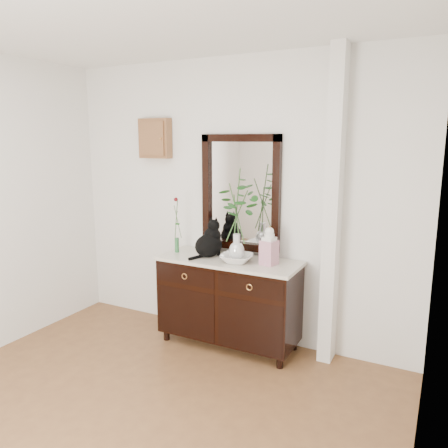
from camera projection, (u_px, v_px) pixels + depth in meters
The scene contains 10 objects.
wall_back at pixel (231, 202), 4.21m from camera, with size 3.60×0.04×2.70m, color white.
pilaster at pixel (333, 211), 3.69m from camera, with size 0.12×0.20×2.70m, color white.
sideboard at pixel (229, 298), 4.12m from camera, with size 1.33×0.52×0.82m.
wall_mirror at pixel (240, 193), 4.14m from camera, with size 0.80×0.06×1.10m.
key_cabinet at pixel (155, 138), 4.44m from camera, with size 0.35×0.10×0.40m, color brown.
cat at pixel (209, 238), 4.11m from camera, with size 0.25×0.31×0.36m, color black, non-canonical shape.
lotus_bowl at pixel (237, 258), 3.94m from camera, with size 0.29×0.29×0.07m, color silver.
vase_branches at pixel (237, 214), 3.86m from camera, with size 0.40×0.40×0.84m, color silver, non-canonical shape.
bud_vase_rose at pixel (176, 225), 4.24m from camera, with size 0.07×0.07×0.55m, color #2E6D3C, non-canonical shape.
ginger_jar at pixel (269, 245), 3.84m from camera, with size 0.13×0.13×0.35m, color white, non-canonical shape.
Camera 1 is at (1.85, -1.76, 1.95)m, focal length 35.00 mm.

